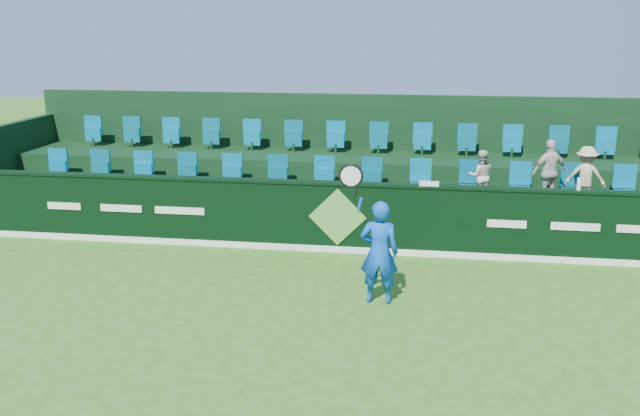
% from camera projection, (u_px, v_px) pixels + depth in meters
% --- Properties ---
extents(ground, '(60.00, 60.00, 0.00)m').
position_uv_depth(ground, '(301.00, 339.00, 9.84)').
color(ground, '#346518').
rests_on(ground, ground).
extents(sponsor_hoarding, '(16.00, 0.25, 1.35)m').
position_uv_depth(sponsor_hoarding, '(338.00, 217.00, 13.49)').
color(sponsor_hoarding, black).
rests_on(sponsor_hoarding, ground).
extents(stand_tier_front, '(16.00, 2.00, 0.80)m').
position_uv_depth(stand_tier_front, '(345.00, 216.00, 14.62)').
color(stand_tier_front, black).
rests_on(stand_tier_front, ground).
extents(stand_tier_back, '(16.00, 1.80, 1.30)m').
position_uv_depth(stand_tier_back, '(355.00, 184.00, 16.37)').
color(stand_tier_back, black).
rests_on(stand_tier_back, ground).
extents(stand_rear, '(16.00, 4.10, 2.60)m').
position_uv_depth(stand_rear, '(357.00, 156.00, 16.65)').
color(stand_rear, black).
rests_on(stand_rear, ground).
extents(seat_row_front, '(13.50, 0.50, 0.60)m').
position_uv_depth(seat_row_front, '(348.00, 178.00, 14.82)').
color(seat_row_front, '#02688F').
rests_on(seat_row_front, stand_tier_front).
extents(seat_row_back, '(13.50, 0.50, 0.60)m').
position_uv_depth(seat_row_back, '(357.00, 141.00, 16.42)').
color(seat_row_back, '#02688F').
rests_on(seat_row_back, stand_tier_back).
extents(tennis_player, '(0.96, 0.39, 2.25)m').
position_uv_depth(tennis_player, '(379.00, 251.00, 10.95)').
color(tennis_player, blue).
rests_on(tennis_player, ground).
extents(spectator_left, '(0.54, 0.45, 1.03)m').
position_uv_depth(spectator_left, '(481.00, 176.00, 14.01)').
color(spectator_left, beige).
rests_on(spectator_left, stand_tier_front).
extents(spectator_middle, '(0.81, 0.60, 1.28)m').
position_uv_depth(spectator_middle, '(550.00, 172.00, 13.79)').
color(spectator_middle, beige).
rests_on(spectator_middle, stand_tier_front).
extents(spectator_right, '(0.82, 0.57, 1.16)m').
position_uv_depth(spectator_right, '(586.00, 176.00, 13.70)').
color(spectator_right, tan).
rests_on(spectator_right, stand_tier_front).
extents(towel, '(0.36, 0.23, 0.05)m').
position_uv_depth(towel, '(429.00, 184.00, 13.07)').
color(towel, silver).
rests_on(towel, sponsor_hoarding).
extents(drinks_bottle, '(0.07, 0.07, 0.22)m').
position_uv_depth(drinks_bottle, '(579.00, 184.00, 12.66)').
color(drinks_bottle, silver).
rests_on(drinks_bottle, sponsor_hoarding).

